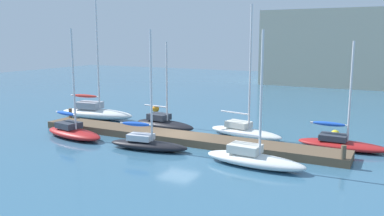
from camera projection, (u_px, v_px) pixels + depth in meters
name	position (u px, v px, depth m)	size (l,w,h in m)	color
ground_plane	(179.00, 141.00, 27.78)	(120.00, 120.00, 0.00)	#386684
dock_pier	(179.00, 137.00, 27.74)	(22.40, 2.24, 0.50)	brown
dock_piling_near_end	(71.00, 116.00, 33.41)	(0.28, 0.28, 1.26)	brown
dock_piling_far_end	(343.00, 157.00, 21.94)	(0.28, 0.28, 1.26)	brown
sailboat_0	(95.00, 112.00, 35.40)	(7.28, 2.76, 10.75)	white
sailboat_1	(73.00, 131.00, 28.59)	(5.57, 2.71, 7.63)	#B21E1E
sailboat_2	(164.00, 123.00, 31.31)	(5.46, 2.29, 6.73)	black
sailboat_3	(147.00, 142.00, 25.54)	(5.42, 2.13, 7.51)	black
sailboat_4	(244.00, 130.00, 28.81)	(5.91, 2.76, 9.25)	white
sailboat_5	(253.00, 158.00, 22.19)	(5.85, 2.07, 7.43)	white
sailboat_6	(341.00, 143.00, 25.67)	(5.63, 1.95, 6.83)	#B21E1E
mooring_buoy_orange	(156.00, 109.00, 38.50)	(0.69, 0.69, 0.69)	orange
mooring_buoy_yellow	(335.00, 134.00, 28.34)	(0.64, 0.64, 0.64)	yellow
harbor_building_distant	(333.00, 48.00, 61.67)	(19.74, 11.88, 11.09)	#BCB299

